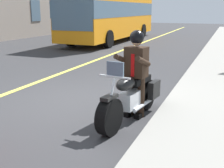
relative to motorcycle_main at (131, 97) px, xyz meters
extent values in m
plane|color=#333335|center=(-0.62, -1.54, -0.45)|extent=(80.00, 80.00, 0.00)
cube|color=#E5DB4C|center=(-0.62, -3.54, -0.45)|extent=(60.00, 0.16, 0.01)
cylinder|color=black|center=(0.84, -0.12, -0.12)|extent=(0.68, 0.29, 0.66)
cylinder|color=black|center=(-0.70, 0.09, -0.12)|extent=(0.68, 0.29, 0.66)
cube|color=silver|center=(0.04, -0.01, -0.03)|extent=(0.59, 0.35, 0.32)
ellipsoid|color=black|center=(0.24, -0.04, 0.33)|extent=(0.59, 0.35, 0.24)
cube|color=black|center=(-0.30, 0.04, 0.29)|extent=(0.73, 0.37, 0.12)
cube|color=black|center=(-0.62, 0.30, 0.03)|extent=(0.41, 0.17, 0.36)
cube|color=black|center=(-0.68, -0.13, 0.03)|extent=(0.41, 0.17, 0.36)
cylinder|color=silver|center=(0.82, -0.11, 0.15)|extent=(0.35, 0.10, 0.76)
cylinder|color=silver|center=(0.66, -0.09, 0.55)|extent=(0.12, 0.60, 0.04)
cube|color=black|center=(0.84, -0.12, 0.23)|extent=(0.38, 0.21, 0.06)
cylinder|color=silver|center=(-0.23, 0.19, -0.19)|extent=(0.90, 0.20, 0.08)
cube|color=slate|center=(0.64, -0.09, 0.67)|extent=(0.08, 0.32, 0.28)
cylinder|color=black|center=(-0.19, 0.14, -0.03)|extent=(0.14, 0.14, 0.84)
cube|color=black|center=(-0.13, 0.14, -0.40)|extent=(0.27, 0.14, 0.10)
cylinder|color=black|center=(-0.22, -0.09, -0.03)|extent=(0.14, 0.14, 0.84)
cube|color=black|center=(-0.16, -0.10, -0.40)|extent=(0.27, 0.14, 0.10)
cube|color=black|center=(-0.20, 0.02, 0.67)|extent=(0.37, 0.44, 0.60)
cube|color=red|center=(-0.04, 0.00, 0.63)|extent=(0.03, 0.07, 0.44)
cylinder|color=black|center=(0.00, 0.22, 0.73)|extent=(0.56, 0.17, 0.28)
cylinder|color=black|center=(-0.05, -0.22, 0.73)|extent=(0.56, 0.17, 0.28)
sphere|color=tan|center=(-0.20, 0.02, 1.10)|extent=(0.22, 0.22, 0.22)
sphere|color=black|center=(-0.20, 0.02, 1.15)|extent=(0.28, 0.28, 0.28)
cube|color=orange|center=(-13.32, -5.81, 1.32)|extent=(11.00, 2.50, 2.85)
cube|color=slate|center=(-13.32, -5.81, 1.65)|extent=(11.04, 2.52, 0.90)
cube|color=slate|center=(-7.82, -5.81, 1.55)|extent=(0.06, 2.40, 1.90)
cylinder|color=black|center=(-9.72, -4.61, 0.05)|extent=(1.00, 0.30, 1.00)
cylinder|color=black|center=(-9.72, -7.01, 0.05)|extent=(1.00, 0.30, 1.00)
cylinder|color=black|center=(-16.52, -4.61, 0.05)|extent=(1.00, 0.30, 1.00)
cylinder|color=black|center=(-16.52, -7.01, 0.05)|extent=(1.00, 0.30, 1.00)
cube|color=slate|center=(-13.92, -12.51, 1.55)|extent=(1.10, 0.06, 1.60)
camera|label=1|loc=(5.11, 1.68, 1.68)|focal=45.99mm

